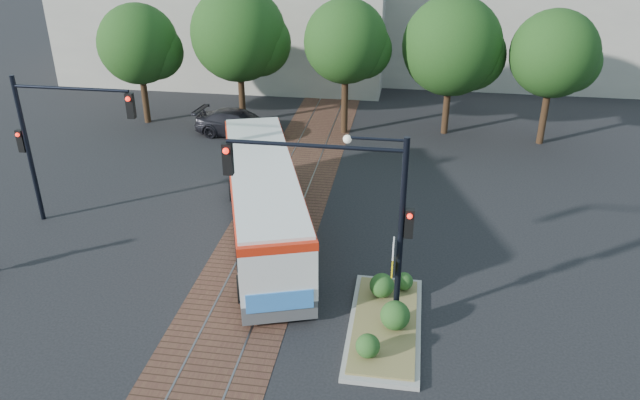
{
  "coord_description": "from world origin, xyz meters",
  "views": [
    {
      "loc": [
        5.2,
        -16.55,
        12.12
      ],
      "look_at": [
        1.96,
        4.28,
        1.6
      ],
      "focal_mm": 35.0,
      "sensor_mm": 36.0,
      "label": 1
    }
  ],
  "objects_px": {
    "signal_pole_main": "(359,203)",
    "signal_pole_left": "(51,132)",
    "city_bus": "(263,198)",
    "traffic_island": "(386,317)",
    "parked_car": "(239,123)"
  },
  "relations": [
    {
      "from": "city_bus",
      "to": "signal_pole_left",
      "type": "distance_m",
      "value": 8.5
    },
    {
      "from": "traffic_island",
      "to": "signal_pole_main",
      "type": "distance_m",
      "value": 3.95
    },
    {
      "from": "parked_car",
      "to": "signal_pole_main",
      "type": "bearing_deg",
      "value": -145.75
    },
    {
      "from": "traffic_island",
      "to": "parked_car",
      "type": "bearing_deg",
      "value": 119.88
    },
    {
      "from": "signal_pole_main",
      "to": "signal_pole_left",
      "type": "bearing_deg",
      "value": 158.55
    },
    {
      "from": "signal_pole_main",
      "to": "traffic_island",
      "type": "bearing_deg",
      "value": -5.36
    },
    {
      "from": "signal_pole_main",
      "to": "signal_pole_left",
      "type": "xyz_separation_m",
      "value": [
        -12.23,
        4.8,
        -0.29
      ]
    },
    {
      "from": "city_bus",
      "to": "traffic_island",
      "type": "distance_m",
      "value": 7.06
    },
    {
      "from": "city_bus",
      "to": "traffic_island",
      "type": "height_order",
      "value": "city_bus"
    },
    {
      "from": "city_bus",
      "to": "traffic_island",
      "type": "bearing_deg",
      "value": -62.4
    },
    {
      "from": "city_bus",
      "to": "signal_pole_left",
      "type": "xyz_separation_m",
      "value": [
        -8.22,
        0.07,
        2.18
      ]
    },
    {
      "from": "city_bus",
      "to": "signal_pole_left",
      "type": "height_order",
      "value": "signal_pole_left"
    },
    {
      "from": "traffic_island",
      "to": "signal_pole_main",
      "type": "bearing_deg",
      "value": 174.64
    },
    {
      "from": "signal_pole_main",
      "to": "city_bus",
      "type": "bearing_deg",
      "value": 130.28
    },
    {
      "from": "city_bus",
      "to": "parked_car",
      "type": "height_order",
      "value": "city_bus"
    }
  ]
}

